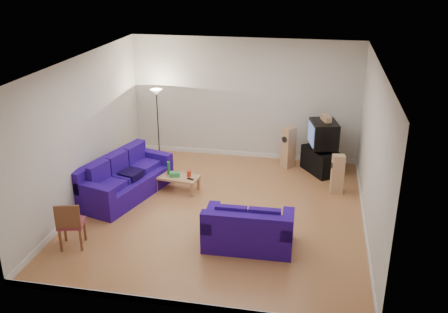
% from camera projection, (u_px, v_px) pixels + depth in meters
% --- Properties ---
extents(room, '(6.01, 6.51, 3.21)m').
position_uv_depth(room, '(220.00, 143.00, 10.15)').
color(room, brown).
rests_on(room, ground).
extents(sofa_three_seat, '(1.66, 2.58, 0.92)m').
position_uv_depth(sofa_three_seat, '(123.00, 181.00, 11.31)').
color(sofa_three_seat, '#220A6D').
rests_on(sofa_three_seat, ground).
extents(sofa_loveseat, '(1.67, 0.96, 0.83)m').
position_uv_depth(sofa_loveseat, '(248.00, 232.00, 9.28)').
color(sofa_loveseat, '#220A6D').
rests_on(sofa_loveseat, ground).
extents(coffee_table, '(1.05, 0.62, 0.36)m').
position_uv_depth(coffee_table, '(177.00, 178.00, 11.55)').
color(coffee_table, tan).
rests_on(coffee_table, ground).
extents(bottle, '(0.08, 0.08, 0.31)m').
position_uv_depth(bottle, '(169.00, 168.00, 11.57)').
color(bottle, '#197233').
rests_on(bottle, coffee_table).
extents(tissue_box, '(0.26, 0.19, 0.10)m').
position_uv_depth(tissue_box, '(175.00, 175.00, 11.49)').
color(tissue_box, green).
rests_on(tissue_box, coffee_table).
extents(red_canister, '(0.12, 0.12, 0.13)m').
position_uv_depth(red_canister, '(189.00, 174.00, 11.50)').
color(red_canister, red).
rests_on(red_canister, coffee_table).
extents(remote, '(0.17, 0.11, 0.02)m').
position_uv_depth(remote, '(190.00, 179.00, 11.36)').
color(remote, black).
rests_on(remote, coffee_table).
extents(tv_stand, '(1.03, 1.15, 0.62)m').
position_uv_depth(tv_stand, '(321.00, 161.00, 12.54)').
color(tv_stand, black).
rests_on(tv_stand, ground).
extents(av_receiver, '(0.46, 0.49, 0.09)m').
position_uv_depth(av_receiver, '(323.00, 148.00, 12.38)').
color(av_receiver, black).
rests_on(av_receiver, tv_stand).
extents(television, '(0.77, 0.93, 0.63)m').
position_uv_depth(television, '(323.00, 134.00, 12.26)').
color(television, black).
rests_on(television, av_receiver).
extents(centre_speaker, '(0.28, 0.42, 0.14)m').
position_uv_depth(centre_speaker, '(326.00, 118.00, 12.17)').
color(centre_speaker, tan).
rests_on(centre_speaker, television).
extents(speaker_left, '(0.39, 0.40, 1.08)m').
position_uv_depth(speaker_left, '(288.00, 147.00, 12.76)').
color(speaker_left, tan).
rests_on(speaker_left, ground).
extents(speaker_right, '(0.31, 0.26, 0.93)m').
position_uv_depth(speaker_right, '(337.00, 174.00, 11.39)').
color(speaker_right, tan).
rests_on(speaker_right, ground).
extents(floor_lamp, '(0.32, 0.32, 1.90)m').
position_uv_depth(floor_lamp, '(157.00, 102.00, 12.99)').
color(floor_lamp, black).
rests_on(floor_lamp, ground).
extents(dining_chair, '(0.55, 0.55, 0.95)m').
position_uv_depth(dining_chair, '(70.00, 223.00, 9.17)').
color(dining_chair, brown).
rests_on(dining_chair, ground).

